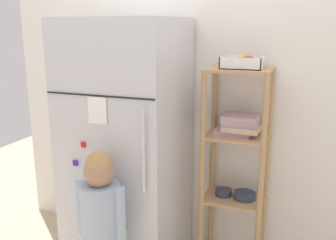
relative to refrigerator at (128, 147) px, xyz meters
The scene contains 5 objects.
kitchen_wall_back 0.51m from the refrigerator, 55.92° to the left, with size 2.68×0.03×2.15m, color silver.
refrigerator is the anchor object (origin of this frame).
child_standing 0.53m from the refrigerator, 82.60° to the right, with size 0.31×0.23×0.95m.
pantry_shelf_unit 0.71m from the refrigerator, 14.93° to the left, with size 0.41×0.31×1.35m.
fruit_bin 0.92m from the refrigerator, 14.29° to the left, with size 0.25×0.19×0.08m.
Camera 1 is at (0.83, -2.09, 1.59)m, focal length 40.12 mm.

